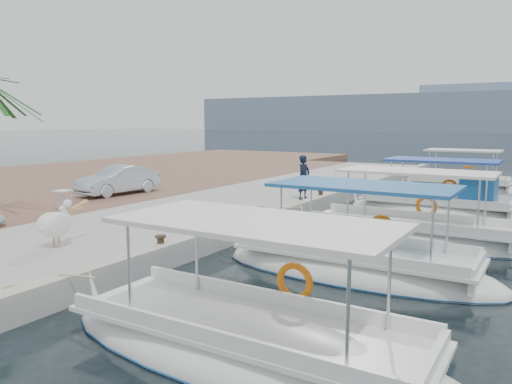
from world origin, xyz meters
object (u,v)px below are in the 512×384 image
fishing_caique_c (408,238)px  pelican (57,224)px  fishing_caique_a (246,351)px  parked_car (118,180)px  fisherman (304,177)px  fishing_caique_b (355,269)px  fishing_caique_e (458,189)px  fishing_caique_d (438,210)px

fishing_caique_c → pelican: bearing=-134.0°
fishing_caique_a → parked_car: 15.81m
pelican → fisherman: size_ratio=0.83×
fishing_caique_a → fishing_caique_c: size_ratio=0.96×
fishing_caique_b → parked_car: (-12.60, 4.35, 1.00)m
pelican → fishing_caique_c: bearing=46.0°
fishing_caique_b → parked_car: bearing=161.0°
parked_car → fishing_caique_e: bearing=51.7°
fishing_caique_a → fishing_caique_e: 22.13m
fishing_caique_b → pelican: 7.62m
fishing_caique_a → fishing_caique_c: bearing=89.0°
fishing_caique_b → fisherman: 8.88m
fishing_caique_d → parked_car: fishing_caique_d is taller
fishing_caique_b → fisherman: bearing=124.0°
fishing_caique_e → pelican: bearing=-107.5°
pelican → fishing_caique_e: bearing=72.5°
fisherman → fishing_caique_c: bearing=-111.4°
fishing_caique_c → pelican: (-7.06, -7.32, 0.98)m
fishing_caique_d → pelican: (-6.91, -12.51, 0.92)m
fishing_caique_d → fishing_caique_e: 7.82m
fishing_caique_b → pelican: size_ratio=4.68×
pelican → parked_car: bearing=127.3°
fishing_caique_b → pelican: bearing=-154.6°
fishing_caique_b → pelican: fishing_caique_b is taller
pelican → fishing_caique_a: bearing=-14.7°
fishing_caique_a → fisherman: size_ratio=3.95×
fishing_caique_d → parked_car: bearing=-158.8°
fishing_caique_a → fishing_caique_b: (-0.07, 5.05, 0.00)m
fishing_caique_d → fisherman: (-4.99, -1.99, 1.22)m
fishing_caique_c → parked_car: 12.87m
fishing_caique_d → fisherman: size_ratio=3.85×
fishing_caique_e → parked_car: bearing=-133.8°
parked_car → fishing_caique_c: bearing=4.2°
fishing_caique_c → fishing_caique_e: 13.01m
fishing_caique_a → parked_car: size_ratio=1.90×
fishing_caique_c → parked_car: bearing=178.8°
fisherman → fishing_caique_a: bearing=-147.5°
fishing_caique_e → fishing_caique_c: bearing=-87.2°
fishing_caique_c → pelican: fishing_caique_c is taller
fishing_caique_c → fishing_caique_d: (-0.15, 5.19, 0.07)m
fishing_caique_a → parked_car: fishing_caique_a is taller
fishing_caique_a → fishing_caique_c: (0.16, 9.13, 0.00)m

